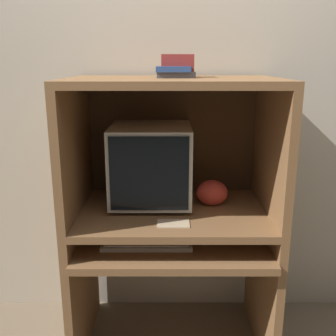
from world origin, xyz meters
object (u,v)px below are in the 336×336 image
object	(u,v)px
crt_monitor	(153,164)
book_stack	(177,72)
keyboard	(149,243)
snack_bag	(214,193)
storage_box	(179,66)
mouse	(207,243)

from	to	relation	value
crt_monitor	book_stack	bearing A→B (deg)	-38.90
keyboard	book_stack	distance (m)	0.84
snack_bag	book_stack	distance (m)	0.66
crt_monitor	keyboard	size ratio (longest dim) A/B	0.95
book_stack	storage_box	world-z (taller)	storage_box
keyboard	mouse	distance (m)	0.29
keyboard	book_stack	size ratio (longest dim) A/B	2.41
mouse	book_stack	distance (m)	0.84
storage_box	crt_monitor	bearing A→B (deg)	161.80
mouse	snack_bag	distance (m)	0.28
mouse	snack_bag	size ratio (longest dim) A/B	0.36
snack_bag	storage_box	size ratio (longest dim) A/B	1.07
keyboard	storage_box	bearing A→B (deg)	51.96
keyboard	book_stack	bearing A→B (deg)	45.33
keyboard	mouse	size ratio (longest dim) A/B	7.44
book_stack	storage_box	bearing A→B (deg)	75.60
crt_monitor	mouse	size ratio (longest dim) A/B	7.08
keyboard	storage_box	distance (m)	0.88
keyboard	mouse	bearing A→B (deg)	0.73
keyboard	snack_bag	size ratio (longest dim) A/B	2.67
storage_box	book_stack	bearing A→B (deg)	-104.40
keyboard	snack_bag	distance (m)	0.44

